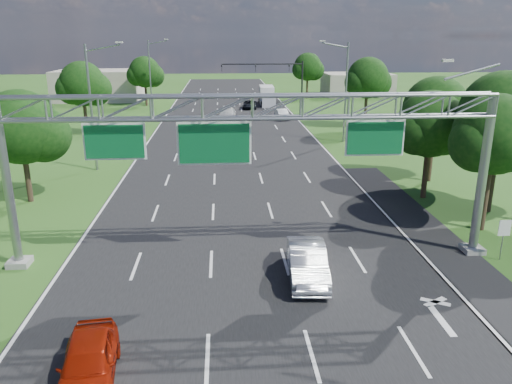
{
  "coord_description": "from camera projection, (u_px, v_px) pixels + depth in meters",
  "views": [
    {
      "loc": [
        -1.14,
        -10.6,
        10.56
      ],
      "look_at": [
        0.47,
        12.85,
        3.19
      ],
      "focal_mm": 35.0,
      "sensor_mm": 36.0,
      "label": 1
    }
  ],
  "objects": [
    {
      "name": "tree_verge_lc",
      "position": [
        145.0,
        73.0,
        77.66
      ],
      "size": [
        5.76,
        4.8,
        7.62
      ],
      "color": "#2D2116",
      "rests_on": "ground"
    },
    {
      "name": "streetlight_l_far",
      "position": [
        151.0,
        72.0,
        72.79
      ],
      "size": [
        2.97,
        0.22,
        10.16
      ],
      "color": "gray",
      "rests_on": "ground"
    },
    {
      "name": "red_coupe",
      "position": [
        88.0,
        362.0,
        15.7
      ],
      "size": [
        2.23,
        4.46,
        1.46
      ],
      "primitive_type": "imported",
      "rotation": [
        0.0,
        0.0,
        0.12
      ],
      "color": "#981907",
      "rests_on": "ground"
    },
    {
      "name": "silver_sedan",
      "position": [
        307.0,
        262.0,
        22.54
      ],
      "size": [
        1.99,
        4.83,
        1.56
      ],
      "primitive_type": "imported",
      "rotation": [
        0.0,
        0.0,
        -0.07
      ],
      "color": "#B4B8C1",
      "rests_on": "ground"
    },
    {
      "name": "traffic_signal",
      "position": [
        279.0,
        74.0,
        74.14
      ],
      "size": [
        12.21,
        0.24,
        7.0
      ],
      "color": "black",
      "rests_on": "ground"
    },
    {
      "name": "box_truck",
      "position": [
        267.0,
        96.0,
        79.75
      ],
      "size": [
        2.38,
        7.64,
        2.87
      ],
      "rotation": [
        0.0,
        0.0,
        -0.04
      ],
      "color": "silver",
      "rests_on": "ground"
    },
    {
      "name": "road",
      "position": [
        236.0,
        167.0,
        41.88
      ],
      "size": [
        18.0,
        180.0,
        0.02
      ],
      "primitive_type": "cube",
      "color": "black",
      "rests_on": "ground"
    },
    {
      "name": "car_queue_d",
      "position": [
        282.0,
        114.0,
        66.02
      ],
      "size": [
        1.77,
        4.06,
        1.3
      ],
      "primitive_type": "imported",
      "rotation": [
        0.0,
        0.0,
        0.1
      ],
      "color": "white",
      "rests_on": "ground"
    },
    {
      "name": "car_queue_a",
      "position": [
        228.0,
        113.0,
        66.4
      ],
      "size": [
        2.54,
        5.13,
        1.43
      ],
      "primitive_type": "imported",
      "rotation": [
        0.0,
        0.0,
        -0.11
      ],
      "color": "#BEBEBE",
      "rests_on": "ground"
    },
    {
      "name": "road_flare",
      "position": [
        431.0,
        238.0,
        27.32
      ],
      "size": [
        3.0,
        30.0,
        0.02
      ],
      "primitive_type": "cube",
      "color": "black",
      "rests_on": "ground"
    },
    {
      "name": "building_right",
      "position": [
        357.0,
        84.0,
        92.36
      ],
      "size": [
        12.0,
        9.0,
        4.0
      ],
      "primitive_type": "cube",
      "color": "#A69D8B",
      "rests_on": "ground"
    },
    {
      "name": "tree_verge_la",
      "position": [
        23.0,
        131.0,
        31.97
      ],
      "size": [
        5.76,
        4.8,
        7.4
      ],
      "color": "#2D2116",
      "rests_on": "ground"
    },
    {
      "name": "tree_cluster_right",
      "position": [
        479.0,
        124.0,
        30.97
      ],
      "size": [
        9.91,
        14.6,
        8.68
      ],
      "color": "#2D2116",
      "rests_on": "ground"
    },
    {
      "name": "streetlight_r_mid",
      "position": [
        344.0,
        87.0,
        50.47
      ],
      "size": [
        2.97,
        0.22,
        10.16
      ],
      "color": "gray",
      "rests_on": "ground"
    },
    {
      "name": "streetlight_l_near",
      "position": [
        93.0,
        102.0,
        39.47
      ],
      "size": [
        2.97,
        0.22,
        10.16
      ],
      "color": "gray",
      "rests_on": "ground"
    },
    {
      "name": "regulatory_sign",
      "position": [
        504.0,
        232.0,
        24.13
      ],
      "size": [
        0.6,
        0.08,
        2.1
      ],
      "color": "gray",
      "rests_on": "ground"
    },
    {
      "name": "ground",
      "position": [
        236.0,
        167.0,
        41.88
      ],
      "size": [
        220.0,
        220.0,
        0.0
      ],
      "primitive_type": "plane",
      "color": "#2A5118",
      "rests_on": "ground"
    },
    {
      "name": "tree_verge_lb",
      "position": [
        83.0,
        86.0,
        53.53
      ],
      "size": [
        5.76,
        4.8,
        8.06
      ],
      "color": "#2D2116",
      "rests_on": "ground"
    },
    {
      "name": "tree_verge_rd",
      "position": [
        368.0,
        80.0,
        58.42
      ],
      "size": [
        5.76,
        4.8,
        8.28
      ],
      "color": "#2D2116",
      "rests_on": "ground"
    },
    {
      "name": "building_left",
      "position": [
        99.0,
        85.0,
        85.39
      ],
      "size": [
        14.0,
        10.0,
        5.0
      ],
      "primitive_type": "cube",
      "color": "#A69D8B",
      "rests_on": "ground"
    },
    {
      "name": "car_queue_b",
      "position": [
        250.0,
        105.0,
        75.65
      ],
      "size": [
        2.36,
        4.52,
        1.22
      ],
      "primitive_type": "imported",
      "rotation": [
        0.0,
        0.0,
        -0.08
      ],
      "color": "black",
      "rests_on": "ground"
    },
    {
      "name": "sign_gantry",
      "position": [
        254.0,
        120.0,
        22.7
      ],
      "size": [
        23.5,
        1.0,
        9.56
      ],
      "color": "gray",
      "rests_on": "ground"
    },
    {
      "name": "tree_verge_re",
      "position": [
        308.0,
        68.0,
        86.98
      ],
      "size": [
        5.76,
        4.8,
        7.84
      ],
      "color": "#2D2116",
      "rests_on": "ground"
    }
  ]
}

